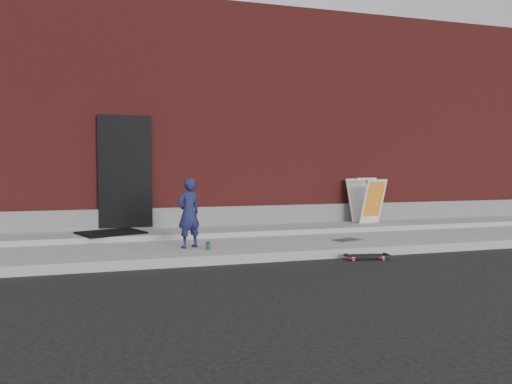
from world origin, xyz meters
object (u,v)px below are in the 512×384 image
object	(u,v)px
child	(189,213)
pizza_sign	(367,200)
skateboard	(367,256)
soda_can	(208,246)

from	to	relation	value
child	pizza_sign	size ratio (longest dim) A/B	1.17
skateboard	soda_can	distance (m)	2.58
child	skateboard	bearing A→B (deg)	133.38
pizza_sign	soda_can	size ratio (longest dim) A/B	7.63
soda_can	child	bearing A→B (deg)	130.45
soda_can	skateboard	bearing A→B (deg)	-17.93
child	pizza_sign	xyz separation A→B (m)	(4.27, 1.73, 0.02)
child	soda_can	size ratio (longest dim) A/B	8.90
pizza_sign	soda_can	bearing A→B (deg)	-153.07
pizza_sign	soda_can	xyz separation A→B (m)	(-4.01, -2.04, -0.53)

